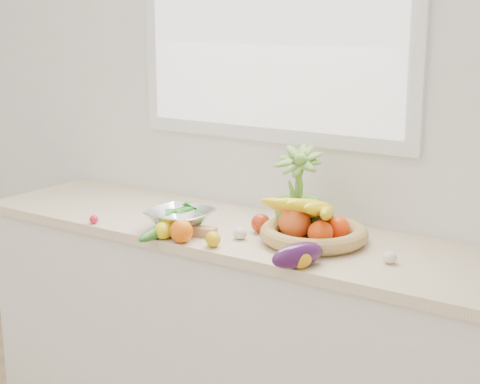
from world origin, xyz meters
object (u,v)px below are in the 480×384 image
Objects in this scene: apple at (261,223)px; potted_herb at (297,190)px; eggplant at (298,255)px; cucumber at (158,231)px; fruit_basket at (313,228)px; colander_with_spinach at (180,214)px.

apple is 0.22× the size of potted_herb.
cucumber is at bearing 180.00° from eggplant.
eggplant is 0.60m from cucumber.
apple is 0.19m from potted_herb.
fruit_basket is 0.52m from colander_with_spinach.
eggplant reaches higher than apple.
potted_herb reaches higher than fruit_basket.
apple is at bearing -178.62° from fruit_basket.
fruit_basket reaches higher than colander_with_spinach.
colander_with_spinach is at bearing -162.90° from fruit_basket.
apple is at bearing 139.42° from eggplant.
cucumber is at bearing -151.80° from fruit_basket.
cucumber is 0.13m from colander_with_spinach.
apple is at bearing -148.07° from potted_herb.
cucumber is (-0.29, -0.27, -0.01)m from apple.
apple is 0.41m from eggplant.
colander_with_spinach reaches higher than apple.
apple is 0.39m from cucumber.
fruit_basket reaches higher than cucumber.
eggplant is 0.41m from potted_herb.
eggplant is (0.31, -0.27, 0.00)m from apple.
eggplant is 0.78× the size of colander_with_spinach.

